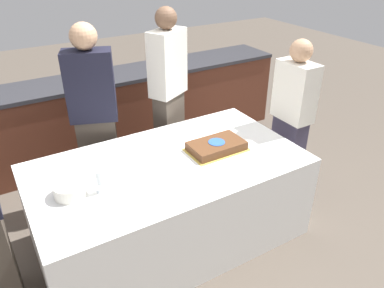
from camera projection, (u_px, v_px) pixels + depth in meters
ground_plane at (171, 236)px, 3.20m from camera, size 14.00×14.00×0.00m
back_counter at (101, 117)px, 4.20m from camera, size 4.40×0.58×0.92m
dining_table at (170, 201)px, 3.02m from camera, size 2.07×1.13×0.74m
cake at (216, 146)px, 2.98m from camera, size 0.47×0.30×0.07m
plate_stack at (70, 190)px, 2.46m from camera, size 0.21×0.21×0.09m
wine_glass at (100, 179)px, 2.46m from camera, size 0.07×0.07×0.16m
side_plate_near_cake at (199, 135)px, 3.21m from camera, size 0.21×0.21×0.00m
person_cutting_cake at (169, 98)px, 3.53m from camera, size 0.41×0.35×1.73m
person_seated_right at (291, 121)px, 3.37m from camera, size 0.20×0.36×1.51m
person_standing_back at (95, 117)px, 3.22m from camera, size 0.44×0.33×1.67m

